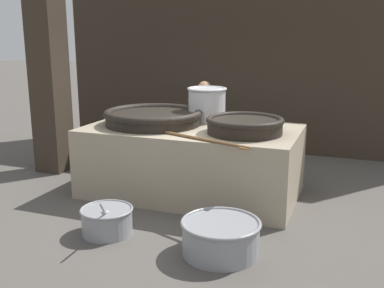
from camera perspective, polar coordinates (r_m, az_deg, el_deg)
ground_plane at (r=6.91m, az=0.00°, el=-6.17°), size 60.00×60.00×0.00m
back_wall at (r=9.38m, az=6.62°, el=12.40°), size 7.93×0.24×4.31m
support_pillar at (r=8.10m, az=-17.94°, el=11.68°), size 0.50×0.50×4.31m
hearth_platform at (r=6.75m, az=0.00°, el=-2.10°), size 3.12×1.74×1.02m
giant_wok_near at (r=6.85m, az=-4.94°, el=3.48°), size 1.50×1.50×0.23m
giant_wok_far at (r=6.22m, az=6.71°, el=2.45°), size 1.08×1.08×0.23m
stock_pot at (r=7.08m, az=1.91°, el=5.13°), size 0.62×0.62×0.53m
stirring_paddle at (r=5.74m, az=1.75°, el=0.52°), size 1.38×0.57×0.04m
cook at (r=7.82m, az=1.50°, el=2.69°), size 0.44×0.62×1.58m
prep_bowl_vegetables at (r=5.58m, az=-10.74°, el=-9.40°), size 0.64×0.79×0.58m
prep_bowl_meat at (r=5.00m, az=3.66°, el=-11.55°), size 0.88×0.88×0.38m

